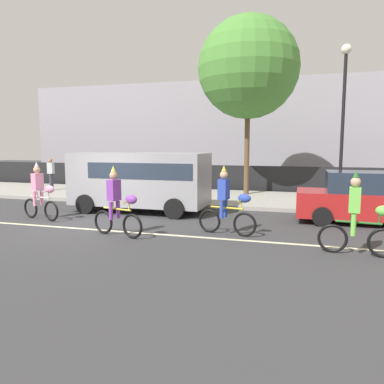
{
  "coord_description": "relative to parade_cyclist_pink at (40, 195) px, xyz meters",
  "views": [
    {
      "loc": [
        6.42,
        -9.99,
        2.48
      ],
      "look_at": [
        3.1,
        1.2,
        1.0
      ],
      "focal_mm": 35.0,
      "sensor_mm": 36.0,
      "label": 1
    }
  ],
  "objects": [
    {
      "name": "parade_cyclist_purple",
      "position": [
        3.53,
        -1.33,
        0.0
      ],
      "size": [
        1.68,
        0.61,
        1.92
      ],
      "color": "black",
      "rests_on": "ground"
    },
    {
      "name": "parade_cyclist_lime",
      "position": [
        9.56,
        -1.39,
        0.0
      ],
      "size": [
        1.72,
        0.5,
        1.92
      ],
      "color": "black",
      "rests_on": "ground"
    },
    {
      "name": "street_tree_near_lamp",
      "position": [
        5.75,
        7.35,
        5.12
      ],
      "size": [
        4.62,
        4.62,
        8.13
      ],
      "color": "brown",
      "rests_on": "sidewalk_curb"
    },
    {
      "name": "street_lamp_post",
      "position": [
        9.63,
        4.41,
        3.15
      ],
      "size": [
        0.36,
        0.36,
        5.86
      ],
      "color": "black",
      "rests_on": "sidewalk_curb"
    },
    {
      "name": "building_backdrop",
      "position": [
        3.24,
        17.67,
        2.47
      ],
      "size": [
        28.0,
        8.0,
        6.62
      ],
      "primitive_type": "cube",
      "color": "#99939E",
      "rests_on": "ground"
    },
    {
      "name": "fence_line",
      "position": [
        1.89,
        9.07,
        -0.14
      ],
      "size": [
        40.0,
        0.08,
        1.4
      ],
      "primitive_type": "cube",
      "color": "black",
      "rests_on": "ground"
    },
    {
      "name": "parked_van_grey",
      "position": [
        2.59,
        2.37,
        0.44
      ],
      "size": [
        5.0,
        2.22,
        2.18
      ],
      "color": "#99999E",
      "rests_on": "ground"
    },
    {
      "name": "parade_cyclist_pink",
      "position": [
        0.0,
        0.0,
        0.0
      ],
      "size": [
        1.68,
        0.6,
        1.92
      ],
      "color": "black",
      "rests_on": "ground"
    },
    {
      "name": "parked_car_red",
      "position": [
        10.17,
        2.41,
        -0.06
      ],
      "size": [
        4.1,
        1.92,
        1.64
      ],
      "color": "#AD1E1E",
      "rests_on": "ground"
    },
    {
      "name": "road_centre_line",
      "position": [
        1.89,
        -0.83,
        -0.84
      ],
      "size": [
        36.0,
        0.14,
        0.01
      ],
      "primitive_type": "cube",
      "color": "beige",
      "rests_on": "ground"
    },
    {
      "name": "parade_cyclist_cobalt",
      "position": [
        6.35,
        -0.29,
        0.0
      ],
      "size": [
        1.7,
        0.54,
        1.92
      ],
      "color": "black",
      "rests_on": "ground"
    },
    {
      "name": "ground_plane",
      "position": [
        1.89,
        -0.33,
        -0.84
      ],
      "size": [
        80.0,
        80.0,
        0.0
      ],
      "primitive_type": "plane",
      "color": "#38383A"
    },
    {
      "name": "sidewalk_curb",
      "position": [
        1.89,
        6.17,
        -0.77
      ],
      "size": [
        60.0,
        5.0,
        0.15
      ],
      "primitive_type": "cube",
      "color": "#9E9B93",
      "rests_on": "ground"
    },
    {
      "name": "pedestrian_onlooker",
      "position": [
        -4.14,
        6.04,
        0.17
      ],
      "size": [
        0.32,
        0.2,
        1.62
      ],
      "color": "#33333D",
      "rests_on": "sidewalk_curb"
    }
  ]
}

